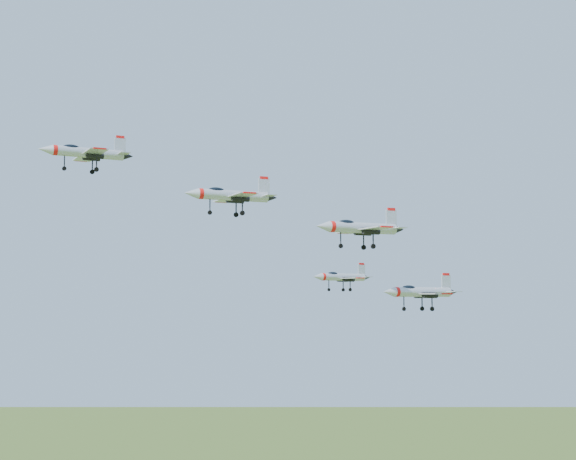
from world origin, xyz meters
TOP-DOWN VIEW (x-y plane):
  - jet_lead at (-27.24, 13.45)m, footprint 14.06×11.62m
  - jet_left_high at (-11.10, -1.81)m, footprint 13.96×11.62m
  - jet_right_high at (-2.68, -20.92)m, footprint 12.76×10.59m
  - jet_left_low at (14.39, 7.89)m, footprint 11.36×9.32m
  - jet_right_low at (11.69, -15.18)m, footprint 12.66×10.46m

SIDE VIEW (x-z plane):
  - jet_right_low at x=11.69m, z-range 134.57..137.95m
  - jet_left_low at x=14.39m, z-range 137.37..140.42m
  - jet_right_high at x=-2.68m, z-range 142.44..145.85m
  - jet_left_high at x=-11.10m, z-range 147.92..151.65m
  - jet_lead at x=-27.24m, z-range 154.85..158.61m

